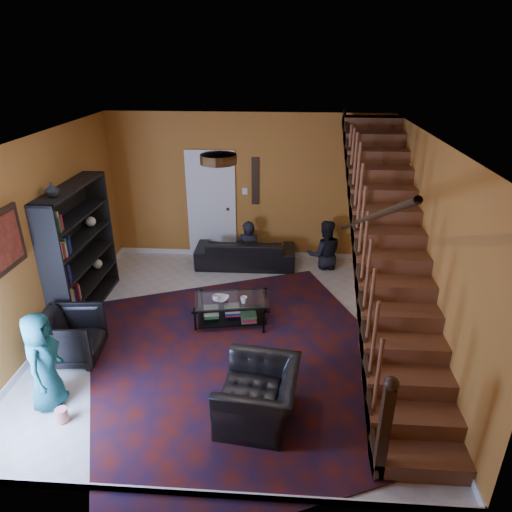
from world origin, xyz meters
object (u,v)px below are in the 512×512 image
at_px(armchair_left, 72,336).
at_px(sofa, 245,252).
at_px(armchair_right, 258,395).
at_px(coffee_table, 231,309).
at_px(bookshelf, 81,252).

bearing_deg(armchair_left, sofa, -38.97).
distance_m(sofa, armchair_right, 4.02).
height_order(sofa, coffee_table, sofa).
bearing_deg(coffee_table, armchair_right, -74.71).
distance_m(armchair_right, coffee_table, 2.02).
bearing_deg(bookshelf, coffee_table, -8.10).
xyz_separation_m(sofa, armchair_right, (0.50, -3.99, 0.04)).
distance_m(armchair_left, coffee_table, 2.25).
bearing_deg(armchair_right, bookshelf, -121.39).
distance_m(bookshelf, armchair_right, 3.75).
relative_size(sofa, armchair_left, 2.48).
bearing_deg(coffee_table, armchair_left, -153.19).
height_order(bookshelf, sofa, bookshelf).
xyz_separation_m(bookshelf, armchair_right, (2.90, -2.29, -0.65)).
distance_m(bookshelf, armchair_left, 1.53).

